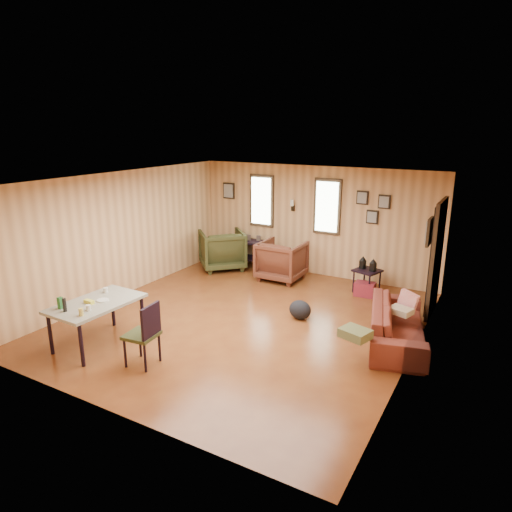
{
  "coord_description": "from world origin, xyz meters",
  "views": [
    {
      "loc": [
        3.73,
        -6.19,
        3.22
      ],
      "look_at": [
        0.0,
        0.4,
        1.05
      ],
      "focal_mm": 32.0,
      "sensor_mm": 36.0,
      "label": 1
    }
  ],
  "objects_px": {
    "recliner_brown": "(282,259)",
    "recliner_green": "(222,248)",
    "end_table": "(254,249)",
    "side_table": "(368,269)",
    "sofa": "(398,318)",
    "dining_table": "(96,306)"
  },
  "relations": [
    {
      "from": "sofa",
      "to": "dining_table",
      "type": "xyz_separation_m",
      "value": [
        -3.93,
        -2.34,
        0.23
      ]
    },
    {
      "from": "end_table",
      "to": "dining_table",
      "type": "distance_m",
      "value": 4.68
    },
    {
      "from": "recliner_green",
      "to": "dining_table",
      "type": "bearing_deg",
      "value": 51.87
    },
    {
      "from": "recliner_brown",
      "to": "side_table",
      "type": "relative_size",
      "value": 1.27
    },
    {
      "from": "side_table",
      "to": "dining_table",
      "type": "distance_m",
      "value": 5.12
    },
    {
      "from": "end_table",
      "to": "side_table",
      "type": "distance_m",
      "value": 2.88
    },
    {
      "from": "recliner_green",
      "to": "end_table",
      "type": "relative_size",
      "value": 1.3
    },
    {
      "from": "recliner_brown",
      "to": "recliner_green",
      "type": "relative_size",
      "value": 0.94
    },
    {
      "from": "sofa",
      "to": "recliner_green",
      "type": "bearing_deg",
      "value": 53.35
    },
    {
      "from": "end_table",
      "to": "side_table",
      "type": "height_order",
      "value": "end_table"
    },
    {
      "from": "recliner_brown",
      "to": "recliner_green",
      "type": "distance_m",
      "value": 1.55
    },
    {
      "from": "recliner_green",
      "to": "dining_table",
      "type": "height_order",
      "value": "recliner_green"
    },
    {
      "from": "dining_table",
      "to": "sofa",
      "type": "bearing_deg",
      "value": 32.48
    },
    {
      "from": "end_table",
      "to": "side_table",
      "type": "bearing_deg",
      "value": -9.09
    },
    {
      "from": "sofa",
      "to": "side_table",
      "type": "distance_m",
      "value": 2.15
    },
    {
      "from": "side_table",
      "to": "recliner_brown",
      "type": "bearing_deg",
      "value": -177.05
    },
    {
      "from": "recliner_brown",
      "to": "recliner_green",
      "type": "bearing_deg",
      "value": -1.43
    },
    {
      "from": "sofa",
      "to": "recliner_brown",
      "type": "bearing_deg",
      "value": 43.75
    },
    {
      "from": "dining_table",
      "to": "side_table",
      "type": "bearing_deg",
      "value": 57.21
    },
    {
      "from": "sofa",
      "to": "end_table",
      "type": "bearing_deg",
      "value": 44.51
    },
    {
      "from": "recliner_brown",
      "to": "dining_table",
      "type": "xyz_separation_m",
      "value": [
        -1.06,
        -4.12,
        0.16
      ]
    },
    {
      "from": "end_table",
      "to": "sofa",
      "type": "bearing_deg",
      "value": -31.05
    }
  ]
}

